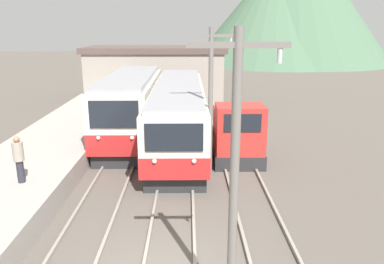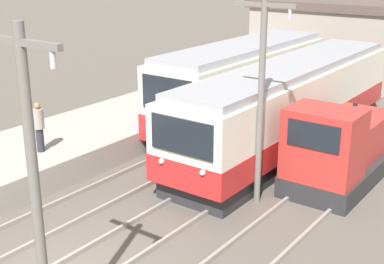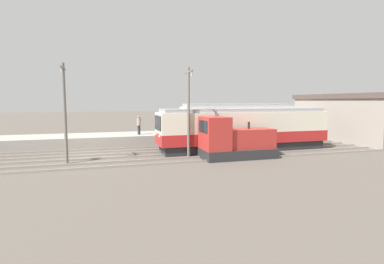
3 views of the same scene
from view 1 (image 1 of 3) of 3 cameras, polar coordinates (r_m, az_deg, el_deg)
name	(u,v)px [view 1 (image 1 of 3)]	position (r m, az deg, el deg)	size (l,w,h in m)	color
commuter_train_left	(132,110)	(22.54, -9.17, 3.37)	(2.84, 10.77, 3.87)	#28282B
commuter_train_center	(178,116)	(21.49, -2.07, 2.52)	(2.84, 14.62, 3.49)	#28282B
shunting_locomotive	(235,133)	(19.52, 6.62, -0.20)	(2.40, 5.34, 3.00)	#28282B
catenary_mast_near	(235,172)	(7.93, 6.53, -6.08)	(2.00, 0.20, 6.53)	slate
catenary_mast_mid	(211,99)	(15.95, 2.87, 5.07)	(2.00, 0.20, 6.53)	slate
person_on_platform	(19,158)	(15.02, -24.89, -3.55)	(0.38, 0.38, 1.77)	#282833
station_building	(156,73)	(35.22, -5.47, 8.95)	(12.60, 6.30, 4.83)	gray
mountain_backdrop	(288,2)	(75.98, 14.45, 18.69)	(37.77, 36.10, 24.44)	#47664C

